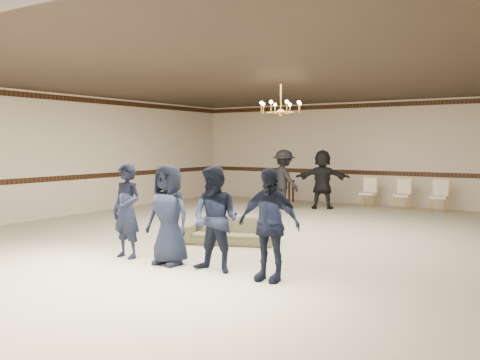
% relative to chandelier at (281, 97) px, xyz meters
% --- Properties ---
extents(room, '(12.01, 14.01, 3.21)m').
position_rel_chandelier_xyz_m(room, '(0.00, -1.00, -1.28)').
color(room, tan).
rests_on(room, ground).
extents(chair_rail, '(12.00, 0.02, 0.14)m').
position_rel_chandelier_xyz_m(chair_rail, '(0.00, 5.99, -1.88)').
color(chair_rail, '#371F10').
rests_on(chair_rail, wall_back).
extents(crown_molding, '(12.00, 0.02, 0.14)m').
position_rel_chandelier_xyz_m(crown_molding, '(0.00, 5.99, 0.21)').
color(crown_molding, '#371F10').
rests_on(crown_molding, wall_back).
extents(chandelier, '(0.94, 0.94, 0.89)m').
position_rel_chandelier_xyz_m(chandelier, '(0.00, 0.00, 0.00)').
color(chandelier, '#B38039').
rests_on(chandelier, ceiling).
extents(boy_a, '(0.58, 0.39, 1.57)m').
position_rel_chandelier_xyz_m(boy_a, '(-0.99, -3.55, -2.09)').
color(boy_a, black).
rests_on(boy_a, floor).
extents(boy_b, '(0.77, 0.50, 1.57)m').
position_rel_chandelier_xyz_m(boy_b, '(-0.09, -3.55, -2.09)').
color(boy_b, black).
rests_on(boy_b, floor).
extents(boy_c, '(0.78, 0.62, 1.57)m').
position_rel_chandelier_xyz_m(boy_c, '(0.81, -3.55, -2.09)').
color(boy_c, black).
rests_on(boy_c, floor).
extents(boy_d, '(0.94, 0.43, 1.57)m').
position_rel_chandelier_xyz_m(boy_d, '(1.71, -3.55, -2.09)').
color(boy_d, black).
rests_on(boy_d, floor).
extents(settee, '(1.87, 1.25, 0.51)m').
position_rel_chandelier_xyz_m(settee, '(-0.25, -1.59, -2.62)').
color(settee, '#6E6B49').
rests_on(settee, floor).
extents(adult_left, '(1.28, 1.05, 1.72)m').
position_rel_chandelier_xyz_m(adult_left, '(-1.80, 3.60, -2.01)').
color(adult_left, black).
rests_on(adult_left, floor).
extents(adult_mid, '(1.67, 1.06, 1.72)m').
position_rel_chandelier_xyz_m(adult_mid, '(-0.90, 4.30, -2.01)').
color(adult_mid, black).
rests_on(adult_mid, floor).
extents(banquet_chair_left, '(0.44, 0.44, 0.89)m').
position_rel_chandelier_xyz_m(banquet_chair_left, '(0.18, 5.16, -2.43)').
color(banquet_chair_left, '#F1E3CB').
rests_on(banquet_chair_left, floor).
extents(banquet_chair_mid, '(0.44, 0.44, 0.89)m').
position_rel_chandelier_xyz_m(banquet_chair_mid, '(1.18, 5.16, -2.43)').
color(banquet_chair_mid, '#F1E3CB').
rests_on(banquet_chair_mid, floor).
extents(banquet_chair_right, '(0.45, 0.45, 0.89)m').
position_rel_chandelier_xyz_m(banquet_chair_right, '(2.18, 5.16, -2.43)').
color(banquet_chair_right, '#F1E3CB').
rests_on(banquet_chair_right, floor).
extents(console_table, '(0.85, 0.37, 0.70)m').
position_rel_chandelier_xyz_m(console_table, '(-2.82, 5.36, -2.52)').
color(console_table, black).
rests_on(console_table, floor).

